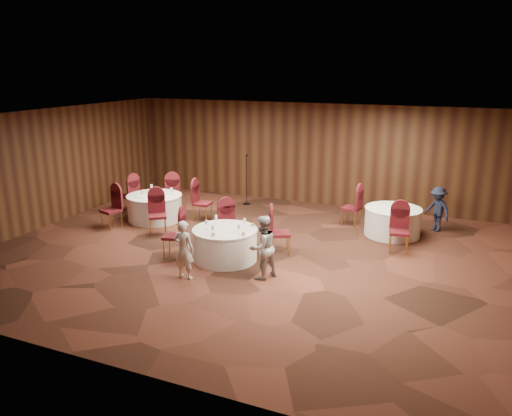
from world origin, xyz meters
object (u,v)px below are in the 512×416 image
at_px(woman_b, 262,247).
at_px(man_c, 437,209).
at_px(table_left, 155,207).
at_px(table_right, 393,221).
at_px(mic_stand, 247,190).
at_px(table_main, 225,244).
at_px(woman_a, 184,250).

bearing_deg(woman_b, man_c, 174.26).
relative_size(table_left, man_c, 1.29).
height_order(table_right, mic_stand, mic_stand).
bearing_deg(table_main, woman_b, -27.61).
bearing_deg(table_main, woman_a, -104.25).
height_order(table_main, table_right, same).
relative_size(table_main, woman_b, 1.09).
distance_m(table_right, woman_b, 4.43).
relative_size(table_right, woman_a, 1.15).
distance_m(woman_a, man_c, 7.09).
bearing_deg(woman_a, mic_stand, -76.63).
relative_size(table_left, woman_a, 1.24).
bearing_deg(woman_b, table_main, -89.57).
bearing_deg(table_right, woman_b, -118.46).
xyz_separation_m(table_left, mic_stand, (1.75, 2.59, 0.10)).
xyz_separation_m(table_right, man_c, (1.04, 0.82, 0.24)).
bearing_deg(woman_b, mic_stand, -124.65).
bearing_deg(woman_b, table_left, -92.20).
bearing_deg(mic_stand, woman_b, -62.69).
relative_size(woman_a, woman_b, 0.93).
distance_m(table_right, mic_stand, 4.94).
distance_m(table_right, woman_a, 5.80).
bearing_deg(woman_a, table_main, -102.22).
bearing_deg(woman_b, woman_a, -38.59).
distance_m(mic_stand, woman_b, 5.81).
xyz_separation_m(woman_b, man_c, (3.15, 4.70, -0.07)).
bearing_deg(woman_a, table_left, -45.84).
bearing_deg(man_c, table_main, -97.82).
relative_size(mic_stand, woman_a, 1.27).
bearing_deg(woman_a, woman_b, -154.60).
xyz_separation_m(table_main, table_left, (-3.24, 1.96, 0.00)).
height_order(woman_a, man_c, woman_a).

